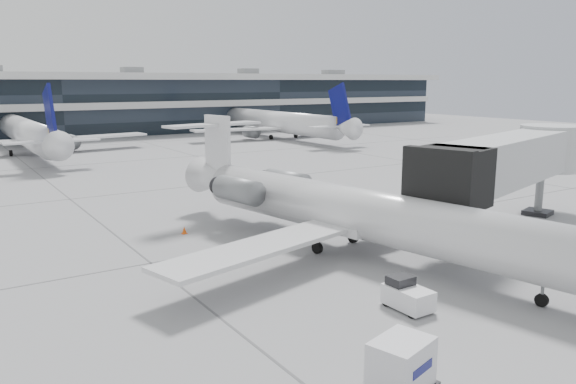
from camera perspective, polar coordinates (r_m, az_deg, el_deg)
ground at (r=35.85m, az=1.54°, el=-4.51°), size 220.00×220.00×0.00m
terminal at (r=112.30m, az=-22.95°, el=7.91°), size 170.00×22.00×10.00m
bg_jet_center at (r=84.84m, az=-24.79°, el=3.59°), size 32.00×40.00×9.60m
bg_jet_right at (r=98.57m, az=-1.08°, el=5.54°), size 32.00×40.00×9.60m
regional_jet at (r=32.10m, az=6.51°, el=-1.85°), size 25.27×31.51×7.30m
jet_bridge at (r=39.47m, az=22.07°, el=3.14°), size 19.97×8.83×6.50m
baggage_tug at (r=25.19m, az=11.98°, el=-10.21°), size 1.28×2.15×1.36m
cargo_uld at (r=18.61m, az=11.40°, el=-17.18°), size 2.60×2.20×1.83m
traffic_cone at (r=36.96m, az=-10.49°, el=-3.84°), size 0.39×0.39×0.49m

